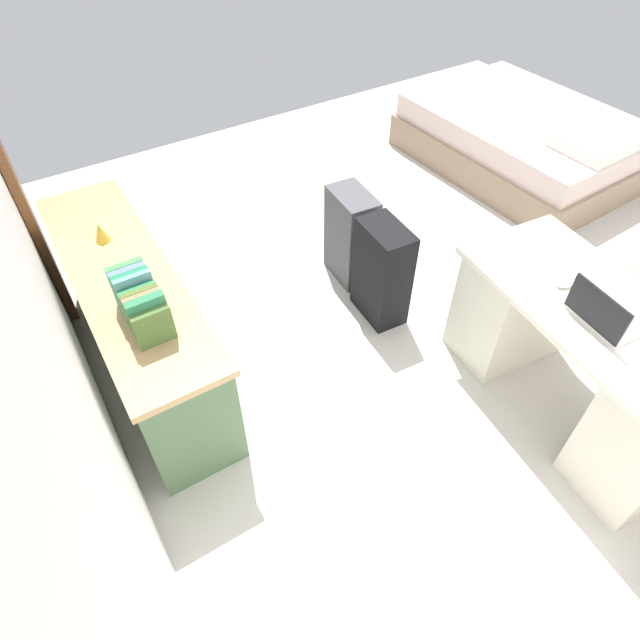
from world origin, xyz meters
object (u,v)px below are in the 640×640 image
computer_mouse (565,283)px  bed (524,140)px  credenza (138,321)px  suitcase_black (382,273)px  laptop (602,315)px  figurine_small (100,233)px  suitcase_spare_grey (351,236)px  desk (579,360)px

computer_mouse → bed: bearing=-39.5°
bed → computer_mouse: computer_mouse is taller
credenza → computer_mouse: (-1.27, -1.84, 0.39)m
suitcase_black → laptop: (-1.16, -0.35, 0.45)m
suitcase_black → figurine_small: 1.64m
bed → suitcase_black: (-0.86, 2.17, 0.09)m
bed → suitcase_black: bearing=111.5°
suitcase_black → bed: bearing=-64.7°
laptop → suitcase_black: bearing=16.6°
laptop → computer_mouse: laptop is taller
credenza → suitcase_black: bearing=-104.3°
credenza → suitcase_spare_grey: (0.06, -1.48, -0.04)m
bed → figurine_small: (-0.19, 3.60, 0.54)m
credenza → figurine_small: bearing=0.3°
bed → credenza: bearing=97.8°
computer_mouse → figurine_small: (1.57, 1.84, 0.03)m
desk → bed: bearing=-41.3°
desk → suitcase_black: 1.21m
suitcase_black → credenza: bearing=79.5°
suitcase_black → computer_mouse: 1.08m
bed → suitcase_black: size_ratio=2.92×
suitcase_black → laptop: 1.29m
desk → suitcase_spare_grey: 1.60m
suitcase_spare_grey → laptop: (-1.58, -0.29, 0.46)m
laptop → suitcase_spare_grey: bearing=10.5°
desk → suitcase_black: desk is taller
credenza → computer_mouse: bearing=-124.7°
suitcase_spare_grey → figurine_small: size_ratio=5.90×
suitcase_spare_grey → bed: bearing=-73.9°
credenza → laptop: laptop is taller
suitcase_black → laptop: bearing=-159.6°
desk → suitcase_spare_grey: size_ratio=2.30×
bed → figurine_small: figurine_small is taller
bed → figurine_small: 3.64m
suitcase_spare_grey → figurine_small: (0.25, 1.48, 0.46)m
computer_mouse → figurine_small: bearing=55.0°
desk → credenza: (1.50, 1.85, -0.02)m
bed → suitcase_black: suitcase_black is taller
bed → computer_mouse: 2.54m
laptop → credenza: bearing=49.3°
desk → computer_mouse: size_ratio=14.97×
desk → laptop: laptop is taller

